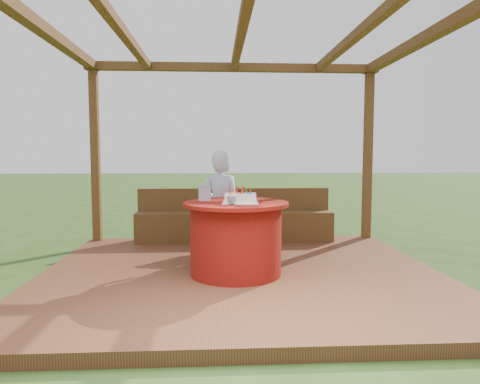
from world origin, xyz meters
name	(u,v)px	position (x,y,z in m)	size (l,w,h in m)	color
ground	(241,280)	(0.00, 0.00, 0.00)	(60.00, 60.00, 0.00)	#2A4B19
deck	(241,275)	(0.00, 0.00, 0.06)	(4.50, 4.00, 0.12)	brown
pergola	(241,67)	(0.00, 0.00, 2.41)	(4.50, 4.00, 2.72)	brown
bench	(235,224)	(0.00, 1.72, 0.38)	(3.00, 0.42, 0.80)	brown
table	(236,238)	(-0.07, -0.15, 0.53)	(1.16, 1.16, 0.81)	maroon
chair	(228,217)	(-0.12, 1.01, 0.59)	(0.50, 0.50, 0.86)	#3A2212
elderly_woman	(220,205)	(-0.23, 0.51, 0.82)	(0.52, 0.37, 1.38)	#ABCDFE
birthday_cake	(240,198)	(-0.02, -0.23, 0.98)	(0.40, 0.40, 0.18)	white
gift_bag	(205,193)	(-0.41, 0.00, 1.01)	(0.13, 0.08, 0.18)	#EF9BCD
drinking_glass	(232,201)	(-0.13, -0.43, 0.97)	(0.09, 0.09, 0.08)	white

